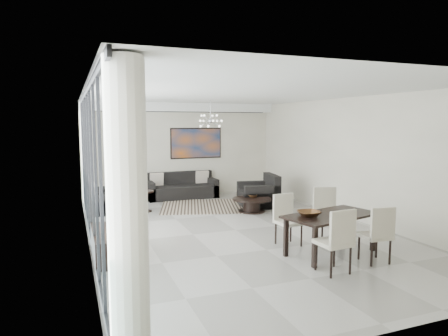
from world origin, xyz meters
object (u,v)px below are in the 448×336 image
coffee_table (252,204)px  dining_table (331,219)px  sofa_main (181,189)px  television (114,212)px  tv_console (105,244)px

coffee_table → dining_table: dining_table is taller
sofa_main → television: television is taller
coffee_table → sofa_main: (-1.20, 2.55, 0.06)m
dining_table → television: bearing=161.7°
tv_console → television: bearing=-18.4°
sofa_main → tv_console: (-2.65, -4.85, -0.04)m
television → dining_table: bearing=-97.7°
television → dining_table: 3.76m
tv_console → television: 0.59m
tv_console → dining_table: bearing=-18.3°
coffee_table → dining_table: (-0.13, -3.54, 0.42)m
coffee_table → dining_table: bearing=-92.0°
tv_console → dining_table: size_ratio=0.78×
tv_console → coffee_table: bearing=30.9°
tv_console → television: television is taller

